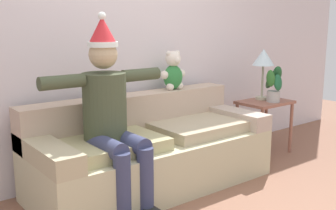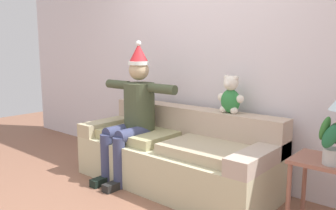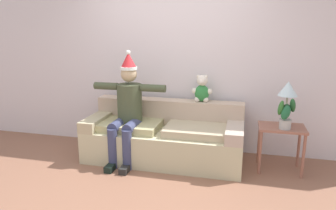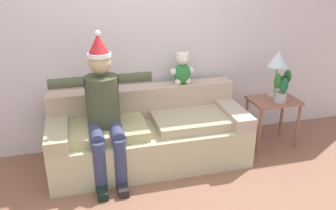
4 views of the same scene
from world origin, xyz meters
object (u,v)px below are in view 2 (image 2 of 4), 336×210
object	(u,v)px
couch	(176,155)
potted_plant	(334,140)
person_seated	(133,110)
side_table	(331,174)
teddy_bear	(230,96)

from	to	relation	value
couch	potted_plant	distance (m)	1.62
couch	person_seated	distance (m)	0.67
couch	potted_plant	size ratio (longest dim) A/B	5.36
person_seated	side_table	distance (m)	2.03
couch	teddy_bear	bearing A→B (deg)	29.68
side_table	couch	bearing A→B (deg)	179.24
person_seated	side_table	xyz separation A→B (m)	(2.01, 0.14, -0.27)
teddy_bear	potted_plant	distance (m)	1.16
couch	person_seated	world-z (taller)	person_seated
teddy_bear	potted_plant	xyz separation A→B (m)	(1.08, -0.38, -0.18)
couch	side_table	bearing A→B (deg)	-0.76
person_seated	potted_plant	xyz separation A→B (m)	(2.03, 0.05, 0.01)
teddy_bear	potted_plant	world-z (taller)	teddy_bear
couch	side_table	size ratio (longest dim) A/B	3.62
person_seated	potted_plant	size ratio (longest dim) A/B	3.78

